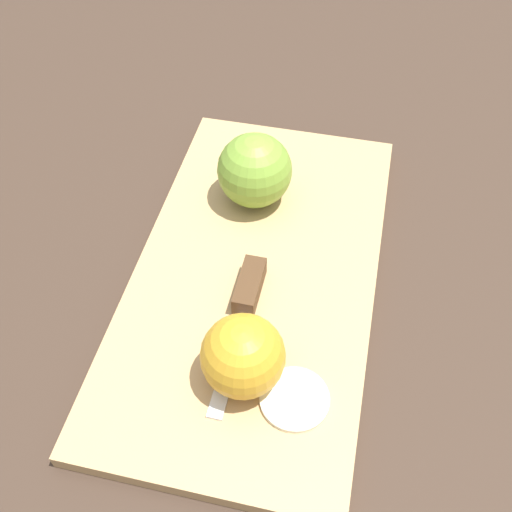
{
  "coord_description": "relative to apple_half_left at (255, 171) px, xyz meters",
  "views": [
    {
      "loc": [
        0.36,
        0.08,
        0.47
      ],
      "look_at": [
        0.0,
        0.0,
        0.04
      ],
      "focal_mm": 42.0,
      "sensor_mm": 36.0,
      "label": 1
    }
  ],
  "objects": [
    {
      "name": "apple_half_left",
      "position": [
        0.0,
        0.0,
        0.0
      ],
      "size": [
        0.08,
        0.08,
        0.08
      ],
      "rotation": [
        0.0,
        0.0,
        1.42
      ],
      "color": "olive",
      "rests_on": "cutting_board"
    },
    {
      "name": "knife",
      "position": [
        0.14,
        0.02,
        -0.03
      ],
      "size": [
        0.16,
        0.02,
        0.02
      ],
      "rotation": [
        0.0,
        0.0,
        -0.02
      ],
      "color": "silver",
      "rests_on": "cutting_board"
    },
    {
      "name": "ground_plane",
      "position": [
        0.1,
        0.02,
        -0.06
      ],
      "size": [
        4.0,
        4.0,
        0.0
      ],
      "primitive_type": "plane",
      "color": "#38281E"
    },
    {
      "name": "apple_slice",
      "position": [
        0.23,
        0.08,
        -0.04
      ],
      "size": [
        0.06,
        0.06,
        0.0
      ],
      "color": "beige",
      "rests_on": "cutting_board"
    },
    {
      "name": "cutting_board",
      "position": [
        0.1,
        0.02,
        -0.05
      ],
      "size": [
        0.44,
        0.24,
        0.02
      ],
      "color": "tan",
      "rests_on": "ground_plane"
    },
    {
      "name": "apple_half_right",
      "position": [
        0.21,
        0.04,
        -0.0
      ],
      "size": [
        0.07,
        0.07,
        0.07
      ],
      "rotation": [
        0.0,
        0.0,
        4.08
      ],
      "color": "gold",
      "rests_on": "cutting_board"
    }
  ]
}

